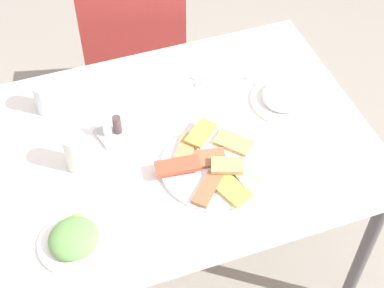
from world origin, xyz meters
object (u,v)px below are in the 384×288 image
object	(u,v)px
dining_chair	(136,47)
spoon	(221,77)
pide_platter	(213,165)
salad_plate_greens	(284,98)
dining_table	(179,156)
salad_plate_rice	(74,239)
soda_can	(76,152)
drinking_glass	(45,98)
paper_napkin	(223,81)
fork	(225,84)
condiment_caddy	(112,130)

from	to	relation	value
dining_chair	spoon	xyz separation A→B (m)	(0.17, -0.53, 0.23)
dining_chair	spoon	size ratio (longest dim) A/B	4.47
pide_platter	salad_plate_greens	size ratio (longest dim) A/B	1.60
dining_table	dining_chair	world-z (taller)	dining_chair
salad_plate_rice	soda_can	xyz separation A→B (m)	(0.07, 0.25, 0.04)
drinking_glass	spoon	size ratio (longest dim) A/B	0.53
drinking_glass	paper_napkin	size ratio (longest dim) A/B	0.89
drinking_glass	paper_napkin	bearing A→B (deg)	-6.22
pide_platter	soda_can	distance (m)	0.39
fork	spoon	world-z (taller)	same
spoon	salad_plate_rice	bearing A→B (deg)	-123.84
salad_plate_greens	soda_can	xyz separation A→B (m)	(-0.67, -0.05, 0.04)
paper_napkin	salad_plate_rice	bearing A→B (deg)	-142.76
salad_plate_rice	condiment_caddy	distance (m)	0.39
dining_chair	condiment_caddy	size ratio (longest dim) A/B	8.09
pide_platter	drinking_glass	distance (m)	0.57
dining_table	fork	world-z (taller)	fork
dining_table	soda_can	size ratio (longest dim) A/B	9.44
salad_plate_rice	condiment_caddy	world-z (taller)	condiment_caddy
salad_plate_greens	dining_chair	bearing A→B (deg)	114.16
dining_table	spoon	world-z (taller)	spoon
pide_platter	soda_can	xyz separation A→B (m)	(-0.36, 0.14, 0.05)
fork	spoon	xyz separation A→B (m)	(0.00, 0.04, 0.00)
paper_napkin	fork	world-z (taller)	fork
soda_can	paper_napkin	distance (m)	0.57
salad_plate_greens	condiment_caddy	world-z (taller)	condiment_caddy
drinking_glass	paper_napkin	xyz separation A→B (m)	(0.57, -0.06, -0.05)
dining_table	spoon	xyz separation A→B (m)	(0.22, 0.21, 0.08)
drinking_glass	condiment_caddy	xyz separation A→B (m)	(0.17, -0.18, -0.03)
salad_plate_rice	fork	xyz separation A→B (m)	(0.59, 0.43, -0.01)
pide_platter	salad_plate_greens	bearing A→B (deg)	30.39
salad_plate_greens	spoon	xyz separation A→B (m)	(-0.15, 0.17, -0.01)
pide_platter	condiment_caddy	world-z (taller)	condiment_caddy
pide_platter	paper_napkin	xyz separation A→B (m)	(0.16, 0.33, -0.01)
dining_table	dining_chair	xyz separation A→B (m)	(0.06, 0.74, -0.15)
dining_chair	salad_plate_rice	size ratio (longest dim) A/B	4.61
paper_napkin	dining_chair	bearing A→B (deg)	107.02
condiment_caddy	salad_plate_greens	bearing A→B (deg)	-4.01
salad_plate_greens	condiment_caddy	bearing A→B (deg)	175.99
dining_table	condiment_caddy	size ratio (longest dim) A/B	10.48
salad_plate_greens	paper_napkin	world-z (taller)	salad_plate_greens
soda_can	dining_chair	bearing A→B (deg)	63.98
salad_plate_greens	fork	size ratio (longest dim) A/B	1.06
drinking_glass	paper_napkin	distance (m)	0.58
dining_table	salad_plate_rice	bearing A→B (deg)	-145.53
dining_chair	salad_plate_greens	bearing A→B (deg)	-65.84
paper_napkin	salad_plate_greens	bearing A→B (deg)	-46.30
dining_table	salad_plate_rice	world-z (taller)	salad_plate_rice
soda_can	spoon	size ratio (longest dim) A/B	0.61
salad_plate_greens	fork	distance (m)	0.20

